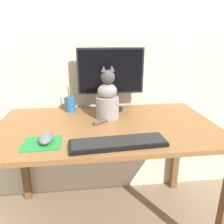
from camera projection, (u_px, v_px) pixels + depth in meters
name	position (u px, v px, depth m)	size (l,w,h in m)	color
ground_plane	(107.00, 223.00, 1.53)	(12.00, 12.00, 0.00)	#847056
wall_back	(100.00, 35.00, 1.50)	(7.00, 0.04, 2.50)	beige
desk	(107.00, 140.00, 1.32)	(1.29, 0.74, 0.74)	brown
monitor	(111.00, 76.00, 1.47)	(0.45, 0.17, 0.43)	black
keyboard	(118.00, 143.00, 1.04)	(0.47, 0.16, 0.02)	black
mousepad_left	(42.00, 143.00, 1.06)	(0.18, 0.16, 0.00)	#238438
computer_mouse_left	(46.00, 138.00, 1.06)	(0.07, 0.11, 0.04)	slate
cat	(107.00, 99.00, 1.36)	(0.19, 0.22, 0.33)	gray
pen_cup	(70.00, 104.00, 1.50)	(0.07, 0.07, 0.18)	#286089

